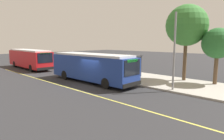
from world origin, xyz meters
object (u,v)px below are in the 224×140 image
waiting_bench (128,71)px  pedestrian_commuter (136,72)px  transit_bus_main (92,67)px  route_sign_post (128,64)px  transit_bus_second (30,58)px

waiting_bench → pedestrian_commuter: size_ratio=0.95×
transit_bus_main → route_sign_post: same height
transit_bus_main → route_sign_post: bearing=38.0°
transit_bus_second → route_sign_post: 18.14m
route_sign_post → pedestrian_commuter: (0.74, 0.34, -0.84)m
waiting_bench → pedestrian_commuter: (3.01, -2.37, 0.48)m
transit_bus_main → waiting_bench: 5.19m
transit_bus_main → waiting_bench: transit_bus_main is taller
transit_bus_main → pedestrian_commuter: 4.62m
transit_bus_second → waiting_bench: transit_bus_second is taller
transit_bus_second → transit_bus_main: bearing=0.6°
transit_bus_main → waiting_bench: size_ratio=6.70×
transit_bus_second → waiting_bench: (15.69, 5.19, -0.98)m
transit_bus_main → transit_bus_second: same height
transit_bus_main → route_sign_post: (2.99, 2.34, 0.34)m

